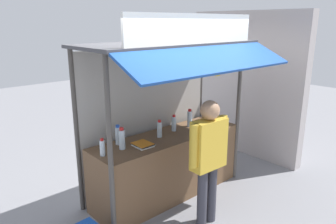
% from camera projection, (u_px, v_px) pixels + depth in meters
% --- Properties ---
extents(ground_plane, '(20.00, 20.00, 0.00)m').
position_uv_depth(ground_plane, '(168.00, 193.00, 4.79)').
color(ground_plane, gray).
extents(stall_counter, '(2.30, 0.68, 0.91)m').
position_uv_depth(stall_counter, '(168.00, 165.00, 4.66)').
color(stall_counter, brown).
rests_on(stall_counter, ground).
extents(stall_structure, '(2.50, 1.53, 2.56)m').
position_uv_depth(stall_structure, '(163.00, 90.00, 4.43)').
color(stall_structure, '#4C4742').
rests_on(stall_structure, ground).
extents(water_bottle_front_right, '(0.07, 0.07, 0.27)m').
position_uv_depth(water_bottle_front_right, '(118.00, 135.00, 4.19)').
color(water_bottle_front_right, silver).
rests_on(water_bottle_front_right, stall_counter).
extents(water_bottle_rear_center, '(0.08, 0.08, 0.29)m').
position_uv_depth(water_bottle_rear_center, '(122.00, 139.00, 4.04)').
color(water_bottle_rear_center, silver).
rests_on(water_bottle_rear_center, stall_counter).
extents(water_bottle_mid_left, '(0.06, 0.06, 0.22)m').
position_uv_depth(water_bottle_mid_left, '(102.00, 148.00, 3.84)').
color(water_bottle_mid_left, silver).
rests_on(water_bottle_mid_left, stall_counter).
extents(water_bottle_far_right, '(0.08, 0.08, 0.27)m').
position_uv_depth(water_bottle_far_right, '(190.00, 118.00, 4.92)').
color(water_bottle_far_right, silver).
rests_on(water_bottle_far_right, stall_counter).
extents(water_bottle_center, '(0.07, 0.07, 0.25)m').
position_uv_depth(water_bottle_center, '(159.00, 129.00, 4.46)').
color(water_bottle_center, silver).
rests_on(water_bottle_center, stall_counter).
extents(water_bottle_left, '(0.07, 0.07, 0.25)m').
position_uv_depth(water_bottle_left, '(174.00, 123.00, 4.72)').
color(water_bottle_left, silver).
rests_on(water_bottle_left, stall_counter).
extents(magazine_stack_back_left, '(0.24, 0.26, 0.04)m').
position_uv_depth(magazine_stack_back_left, '(143.00, 145.00, 4.16)').
color(magazine_stack_back_left, white).
rests_on(magazine_stack_back_left, stall_counter).
extents(magazine_stack_mid_right, '(0.27, 0.29, 0.03)m').
position_uv_depth(magazine_stack_mid_right, '(218.00, 120.00, 5.23)').
color(magazine_stack_mid_right, orange).
rests_on(magazine_stack_mid_right, stall_counter).
extents(banana_bunch_inner_right, '(0.11, 0.11, 0.32)m').
position_uv_depth(banana_bunch_inner_right, '(217.00, 70.00, 4.28)').
color(banana_bunch_inner_right, '#332D23').
extents(banana_bunch_rightmost, '(0.10, 0.11, 0.28)m').
position_uv_depth(banana_bunch_rightmost, '(157.00, 75.00, 3.60)').
color(banana_bunch_rightmost, '#332D23').
extents(banana_bunch_inner_left, '(0.10, 0.09, 0.25)m').
position_uv_depth(banana_bunch_inner_left, '(141.00, 76.00, 3.45)').
color(banana_bunch_inner_left, '#332D23').
extents(vendor_person, '(0.61, 0.23, 1.60)m').
position_uv_depth(vendor_person, '(208.00, 152.00, 3.82)').
color(vendor_person, '#383842').
rests_on(vendor_person, ground).
extents(neighbour_wall, '(0.20, 2.40, 2.66)m').
position_uv_depth(neighbour_wall, '(245.00, 84.00, 6.05)').
color(neighbour_wall, '#BAB1AF').
rests_on(neighbour_wall, ground).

